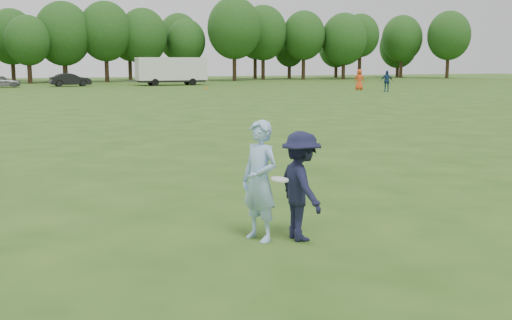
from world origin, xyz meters
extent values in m
plane|color=#274B15|center=(0.00, 0.00, 0.00)|extent=(200.00, 200.00, 0.00)
imported|color=#97BEEA|center=(-0.18, -0.07, 0.93)|extent=(0.67, 0.80, 1.86)
imported|color=#171933|center=(0.41, -0.28, 0.85)|extent=(0.64, 1.10, 1.69)
imported|color=navy|center=(28.10, 38.30, 0.96)|extent=(1.16, 1.09, 1.93)
imported|color=#E6481B|center=(27.27, 41.63, 1.01)|extent=(1.18, 1.08, 2.02)
imported|color=gray|center=(-4.79, 61.08, 0.66)|extent=(3.94, 1.69, 1.33)
imported|color=black|center=(2.32, 61.49, 0.72)|extent=(4.53, 2.00, 1.44)
cone|color=#E1520B|center=(14.43, 49.85, 0.15)|extent=(0.28, 0.28, 0.30)
cylinder|color=white|center=(0.01, -0.38, 1.00)|extent=(0.30, 0.30, 0.07)
cube|color=white|center=(13.51, 60.38, 1.90)|extent=(8.00, 2.50, 2.60)
cube|color=black|center=(13.51, 60.38, 0.50)|extent=(7.60, 2.30, 0.25)
cylinder|color=black|center=(11.31, 59.13, 0.40)|extent=(0.80, 0.25, 0.80)
cylinder|color=black|center=(11.31, 61.63, 0.40)|extent=(0.80, 0.25, 0.80)
cylinder|color=black|center=(15.71, 59.13, 0.40)|extent=(0.80, 0.25, 0.80)
cylinder|color=black|center=(15.71, 61.63, 0.40)|extent=(0.80, 0.25, 0.80)
cube|color=#333333|center=(9.11, 60.38, 0.55)|extent=(1.20, 0.15, 0.12)
cylinder|color=#332114|center=(-1.61, 72.69, 1.51)|extent=(0.56, 0.56, 3.01)
ellipsoid|color=#1B3D14|center=(-1.61, 72.69, 5.34)|extent=(5.46, 5.46, 6.28)
cylinder|color=#332114|center=(2.83, 75.07, 1.61)|extent=(0.56, 0.56, 3.23)
ellipsoid|color=#1B3D14|center=(2.83, 75.07, 6.32)|extent=(7.29, 7.29, 8.38)
cylinder|color=#332114|center=(8.24, 74.97, 1.88)|extent=(0.56, 0.56, 3.77)
ellipsoid|color=#1B3D14|center=(8.24, 74.97, 6.72)|extent=(6.95, 6.95, 8.00)
cylinder|color=#332114|center=(13.38, 75.56, 1.66)|extent=(0.56, 0.56, 3.33)
ellipsoid|color=#1B3D14|center=(13.38, 75.56, 6.18)|extent=(6.71, 6.71, 7.71)
cylinder|color=#332114|center=(19.58, 75.81, 1.61)|extent=(0.56, 0.56, 3.22)
ellipsoid|color=#1B3D14|center=(19.58, 75.81, 5.57)|extent=(5.54, 5.54, 6.37)
cylinder|color=#332114|center=(25.83, 72.87, 2.08)|extent=(0.56, 0.56, 4.15)
ellipsoid|color=#1B3D14|center=(25.83, 72.87, 7.38)|extent=(7.59, 7.59, 8.73)
cylinder|color=#332114|center=(31.73, 76.39, 1.97)|extent=(0.56, 0.56, 3.95)
ellipsoid|color=#1B3D14|center=(31.73, 76.39, 6.99)|extent=(7.16, 7.16, 8.24)
cylinder|color=#332114|center=(37.86, 75.01, 1.95)|extent=(0.56, 0.56, 3.90)
ellipsoid|color=#1B3D14|center=(37.86, 75.01, 6.66)|extent=(6.49, 6.49, 7.46)
cylinder|color=#332114|center=(44.17, 73.78, 1.58)|extent=(0.56, 0.56, 3.16)
ellipsoid|color=#1B3D14|center=(44.17, 73.78, 6.13)|extent=(6.99, 6.99, 8.04)
cylinder|color=#332114|center=(48.56, 76.19, 2.15)|extent=(0.56, 0.56, 4.29)
ellipsoid|color=#1B3D14|center=(48.56, 76.19, 6.85)|extent=(6.02, 6.02, 6.93)
cylinder|color=#332114|center=(57.70, 77.76, 1.84)|extent=(0.56, 0.56, 3.68)
ellipsoid|color=#1B3D14|center=(57.70, 77.76, 6.56)|extent=(6.78, 6.78, 7.80)
cylinder|color=#332114|center=(62.77, 72.10, 1.98)|extent=(0.56, 0.56, 3.96)
ellipsoid|color=#1B3D14|center=(62.77, 72.10, 6.91)|extent=(6.93, 6.93, 7.96)
cylinder|color=#332114|center=(-3.49, 83.39, 1.64)|extent=(0.56, 0.56, 3.28)
ellipsoid|color=#1B3D14|center=(-3.49, 83.39, 6.16)|extent=(6.78, 6.78, 7.79)
cylinder|color=#332114|center=(3.45, 81.85, 1.56)|extent=(0.56, 0.56, 3.11)
ellipsoid|color=#1B3D14|center=(3.45, 81.85, 5.38)|extent=(5.34, 5.34, 6.14)
cylinder|color=#332114|center=(12.88, 83.26, 1.75)|extent=(0.56, 0.56, 3.50)
ellipsoid|color=#1B3D14|center=(12.88, 83.26, 5.55)|extent=(4.82, 4.82, 5.54)
cylinder|color=#332114|center=(20.66, 83.86, 1.90)|extent=(0.56, 0.56, 3.80)
ellipsoid|color=#1B3D14|center=(20.66, 83.86, 6.49)|extent=(6.34, 6.34, 7.29)
cylinder|color=#332114|center=(32.72, 82.11, 1.92)|extent=(0.56, 0.56, 3.84)
ellipsoid|color=#1B3D14|center=(32.72, 82.11, 6.01)|extent=(5.09, 5.09, 5.86)
cylinder|color=#332114|center=(38.25, 80.94, 1.29)|extent=(0.56, 0.56, 2.58)
ellipsoid|color=#1B3D14|center=(38.25, 80.94, 4.64)|extent=(4.86, 4.86, 5.59)
cylinder|color=#332114|center=(47.73, 82.38, 1.31)|extent=(0.56, 0.56, 2.62)
ellipsoid|color=#1B3D14|center=(47.73, 82.38, 5.22)|extent=(6.11, 6.11, 7.02)
cylinder|color=#332114|center=(59.29, 81.05, 1.27)|extent=(0.56, 0.56, 2.54)
ellipsoid|color=#1B3D14|center=(59.29, 81.05, 5.29)|extent=(6.47, 6.47, 7.44)
camera|label=1|loc=(-3.59, -8.36, 2.73)|focal=42.00mm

